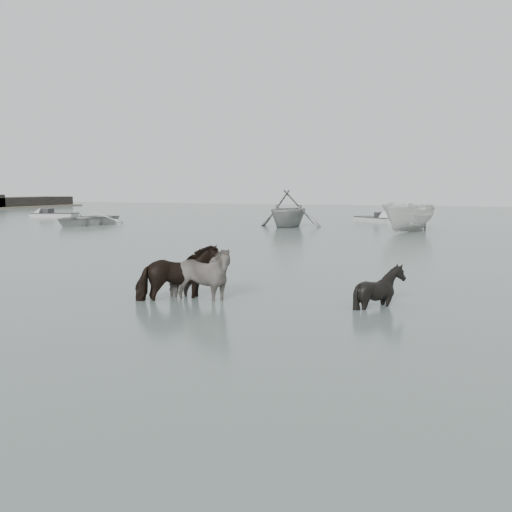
# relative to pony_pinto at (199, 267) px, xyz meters

# --- Properties ---
(ground) EXTENTS (140.00, 140.00, 0.00)m
(ground) POSITION_rel_pony_pinto_xyz_m (0.61, 0.59, -0.76)
(ground) COLOR #586860
(ground) RESTS_ON ground
(pony_pinto) EXTENTS (1.83, 0.90, 1.52)m
(pony_pinto) POSITION_rel_pony_pinto_xyz_m (0.00, 0.00, 0.00)
(pony_pinto) COLOR black
(pony_pinto) RESTS_ON ground
(pony_dark) EXTENTS (1.84, 1.96, 1.58)m
(pony_dark) POSITION_rel_pony_pinto_xyz_m (-0.43, -0.12, 0.03)
(pony_dark) COLOR black
(pony_dark) RESTS_ON ground
(pony_black) EXTENTS (1.35, 1.25, 1.28)m
(pony_black) POSITION_rel_pony_pinto_xyz_m (3.90, 0.88, -0.12)
(pony_black) COLOR black
(pony_black) RESTS_ON ground
(rowboat_lead) EXTENTS (4.16, 5.49, 1.07)m
(rowboat_lead) POSITION_rel_pony_pinto_xyz_m (-19.35, 20.38, -0.22)
(rowboat_lead) COLOR beige
(rowboat_lead) RESTS_ON ground
(rowboat_trail) EXTENTS (4.14, 4.79, 2.52)m
(rowboat_trail) POSITION_rel_pony_pinto_xyz_m (-5.88, 23.64, 0.50)
(rowboat_trail) COLOR gray
(rowboat_trail) RESTS_ON ground
(boat_small) EXTENTS (3.44, 5.09, 1.84)m
(boat_small) POSITION_rel_pony_pinto_xyz_m (1.86, 22.42, 0.16)
(boat_small) COLOR silver
(boat_small) RESTS_ON ground
(skiff_outer) EXTENTS (5.16, 2.88, 0.75)m
(skiff_outer) POSITION_rel_pony_pinto_xyz_m (-28.10, 27.35, -0.38)
(skiff_outer) COLOR #A5A5A0
(skiff_outer) RESTS_ON ground
(skiff_mid) EXTENTS (4.64, 4.24, 0.75)m
(skiff_mid) POSITION_rel_pony_pinto_xyz_m (-1.50, 31.04, -0.38)
(skiff_mid) COLOR #A7A9A7
(skiff_mid) RESTS_ON ground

